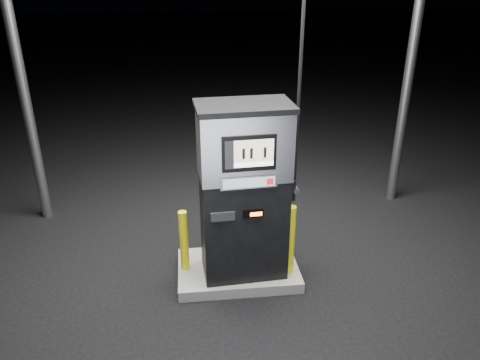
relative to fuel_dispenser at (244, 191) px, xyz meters
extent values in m
plane|color=black|center=(-0.07, 0.10, -1.31)|extent=(80.00, 80.00, 0.00)
cube|color=slate|center=(-0.07, 0.10, -1.24)|extent=(1.60, 1.00, 0.15)
cylinder|color=gray|center=(-3.07, 2.10, 0.94)|extent=(0.16, 0.16, 4.50)
cylinder|color=gray|center=(2.93, 2.10, 0.94)|extent=(0.16, 0.16, 4.50)
cube|color=black|center=(-0.01, 0.00, -0.48)|extent=(1.08, 0.67, 1.38)
cube|color=#A5A6AC|center=(-0.01, 0.00, 0.62)|extent=(1.11, 0.69, 0.83)
cube|color=black|center=(-0.01, 0.00, 1.07)|extent=(1.15, 0.74, 0.07)
cube|color=black|center=(0.02, -0.32, 0.62)|extent=(0.62, 0.07, 0.42)
cube|color=tan|center=(0.07, -0.33, 0.65)|extent=(0.45, 0.03, 0.26)
cube|color=white|center=(0.07, -0.33, 0.49)|extent=(0.45, 0.03, 0.06)
cube|color=#A5A6AC|center=(0.02, -0.32, 0.27)|extent=(0.66, 0.08, 0.15)
cube|color=#A0A2A8|center=(0.02, -0.33, 0.27)|extent=(0.60, 0.04, 0.12)
cube|color=red|center=(0.26, -0.32, 0.27)|extent=(0.08, 0.01, 0.08)
cube|color=black|center=(0.07, -0.31, -0.15)|extent=(0.24, 0.04, 0.10)
cube|color=#FF590C|center=(0.10, -0.32, -0.15)|extent=(0.14, 0.01, 0.05)
cube|color=black|center=(-0.29, -0.33, -0.15)|extent=(0.29, 0.05, 0.11)
cube|color=black|center=(0.57, 0.04, -0.01)|extent=(0.12, 0.20, 0.27)
cylinder|color=gray|center=(0.64, 0.04, -0.01)|extent=(0.09, 0.25, 0.08)
cylinder|color=black|center=(0.62, -0.01, 1.83)|extent=(0.04, 0.04, 3.41)
cylinder|color=#F8EB0D|center=(-0.77, 0.13, -0.74)|extent=(0.14, 0.14, 0.85)
cylinder|color=#F8EB0D|center=(0.58, -0.09, -0.68)|extent=(0.17, 0.17, 0.96)
camera|label=1|loc=(-0.63, -5.11, 2.52)|focal=35.00mm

